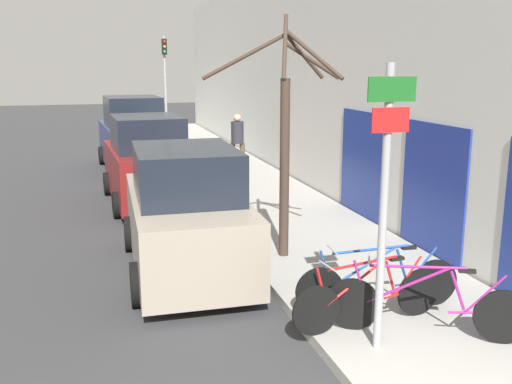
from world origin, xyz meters
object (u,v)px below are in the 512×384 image
Objects in this scene: signpost at (385,196)px; street_tree at (285,142)px; pedestrian_near at (237,138)px; traffic_light at (165,76)px; parked_car_0 at (186,215)px; bicycle_2 at (378,283)px; bicycle_1 at (369,297)px; parked_car_1 at (148,164)px; parked_car_2 at (133,137)px; bicycle_0 at (426,306)px.

street_tree reaches higher than signpost.
traffic_light is (-1.38, 6.84, 1.84)m from pedestrian_near.
street_tree is at bearing 89.94° from signpost.
pedestrian_near is at bearing 71.55° from parked_car_0.
parked_car_0 is at bearing 115.28° from signpost.
traffic_light is (-0.62, 17.79, 2.49)m from bicycle_2.
street_tree is 0.92× the size of traffic_light.
street_tree is (-1.27, -8.43, 0.99)m from pedestrian_near.
bicycle_1 is 11.41m from pedestrian_near.
parked_car_1 is (-2.04, 8.21, 0.48)m from bicycle_1.
pedestrian_near reaches higher than bicycle_1.
parked_car_1 reaches higher than bicycle_2.
signpost reaches higher than bicycle_2.
bicycle_0 is at bearing -83.16° from parked_car_2.
traffic_light reaches higher than signpost.
signpost is at bearing 157.68° from bicycle_2.
parked_car_2 reaches higher than parked_car_1.
signpost is 1.43× the size of bicycle_2.
parked_car_1 is at bearing -93.77° from parked_car_2.
bicycle_0 is 0.53× the size of street_tree.
street_tree is (-0.70, 3.39, 1.63)m from bicycle_0.
bicycle_0 is 0.52× the size of parked_car_1.
parked_car_1 is at bearing 22.21° from bicycle_2.
parked_car_1 is at bearing 93.00° from parked_car_0.
bicycle_0 is at bearing -87.52° from traffic_light.
parked_car_0 is (-2.22, 2.65, 0.44)m from bicycle_2.
signpost is 1.62m from bicycle_0.
bicycle_1 is at bearing 75.06° from bicycle_0.
bicycle_2 is at bearing 40.43° from bicycle_0.
parked_car_2 reaches higher than bicycle_1.
parked_car_1 is 2.33× the size of pedestrian_near.
bicycle_1 is 0.52× the size of parked_car_1.
parked_car_2 is at bearing -109.54° from traffic_light.
bicycle_0 is 0.71m from bicycle_1.
bicycle_0 is 0.51× the size of parked_car_0.
parked_car_2 reaches higher than pedestrian_near.
parked_car_2 is (-2.55, 13.75, 0.55)m from bicycle_0.
pedestrian_near is (3.13, -1.93, 0.09)m from parked_car_2.
parked_car_0 is 1.04× the size of street_tree.
parked_car_1 is at bearing 44.64° from bicycle_0.
parked_car_1 is 0.93× the size of traffic_light.
parked_car_0 is at bearing 175.39° from street_tree.
traffic_light is (1.74, 4.91, 1.93)m from parked_car_2.
traffic_light is at bearing 66.80° from parked_car_2.
parked_car_2 reaches higher than bicycle_2.
street_tree reaches higher than bicycle_2.
bicycle_1 is 0.53× the size of street_tree.
street_tree reaches higher than parked_car_2.
bicycle_0 reaches higher than bicycle_1.
signpost reaches higher than parked_car_2.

